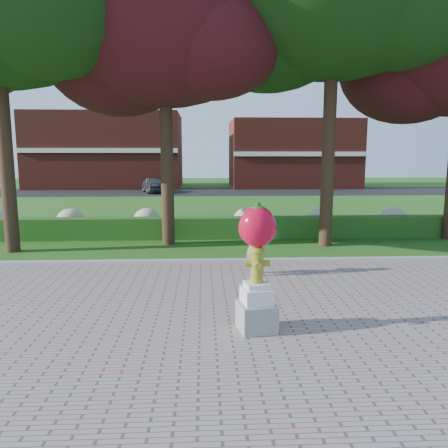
# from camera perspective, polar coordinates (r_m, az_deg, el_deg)

# --- Properties ---
(ground) EXTENTS (100.00, 100.00, 0.00)m
(ground) POSITION_cam_1_polar(r_m,az_deg,el_deg) (9.86, 1.80, -9.56)
(ground) COLOR #2C5B16
(ground) RESTS_ON ground
(walkway) EXTENTS (40.00, 14.00, 0.04)m
(walkway) POSITION_cam_1_polar(r_m,az_deg,el_deg) (6.21, 4.89, -21.21)
(walkway) COLOR gray
(walkway) RESTS_ON ground
(curb) EXTENTS (40.00, 0.18, 0.15)m
(curb) POSITION_cam_1_polar(r_m,az_deg,el_deg) (12.71, 0.74, -4.92)
(curb) COLOR #ADADA5
(curb) RESTS_ON ground
(lawn_hedge) EXTENTS (24.00, 0.70, 0.80)m
(lawn_hedge) POSITION_cam_1_polar(r_m,az_deg,el_deg) (16.56, -0.08, -0.48)
(lawn_hedge) COLOR #214614
(lawn_hedge) RESTS_ON ground
(hydrangea_row) EXTENTS (20.10, 1.10, 0.99)m
(hydrangea_row) POSITION_cam_1_polar(r_m,az_deg,el_deg) (17.55, 1.64, 0.55)
(hydrangea_row) COLOR #9AA27B
(hydrangea_row) RESTS_ON ground
(street) EXTENTS (50.00, 8.00, 0.02)m
(street) POSITION_cam_1_polar(r_m,az_deg,el_deg) (37.45, -1.55, 4.26)
(street) COLOR black
(street) RESTS_ON ground
(building_left) EXTENTS (14.00, 8.00, 7.00)m
(building_left) POSITION_cam_1_polar(r_m,az_deg,el_deg) (44.29, -14.95, 9.22)
(building_left) COLOR maroon
(building_left) RESTS_ON ground
(building_right) EXTENTS (12.00, 8.00, 6.40)m
(building_right) POSITION_cam_1_polar(r_m,az_deg,el_deg) (44.18, 8.83, 9.03)
(building_right) COLOR maroon
(building_right) RESTS_ON ground
(tree_mid_left) EXTENTS (8.25, 7.04, 10.69)m
(tree_mid_left) POSITION_cam_1_polar(r_m,az_deg,el_deg) (16.00, -8.18, 24.02)
(tree_mid_left) COLOR black
(tree_mid_left) RESTS_ON ground
(hydrant_sculpture) EXTENTS (0.73, 0.73, 2.30)m
(hydrant_sculpture) POSITION_cam_1_polar(r_m,az_deg,el_deg) (7.68, 4.35, -5.22)
(hydrant_sculpture) COLOR gray
(hydrant_sculpture) RESTS_ON walkway
(woman) EXTENTS (0.37, 0.56, 1.52)m
(woman) POSITION_cam_1_polar(r_m,az_deg,el_deg) (11.34, 3.86, -2.89)
(woman) COLOR #A7795F
(woman) RESTS_ON walkway
(parked_car) EXTENTS (2.56, 4.09, 1.30)m
(parked_car) POSITION_cam_1_polar(r_m,az_deg,el_deg) (36.86, -9.18, 5.10)
(parked_car) COLOR #414349
(parked_car) RESTS_ON street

